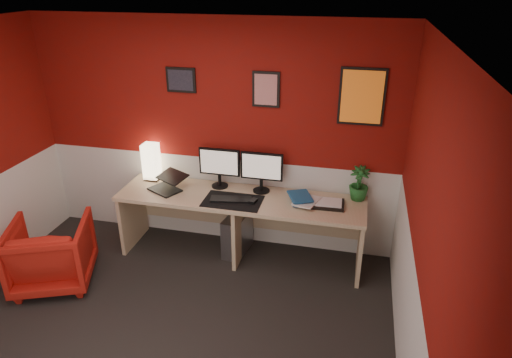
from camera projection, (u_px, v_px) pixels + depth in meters
name	position (u px, v px, depth m)	size (l,w,h in m)	color
ground	(156.00, 341.00, 3.87)	(4.00, 3.50, 0.01)	black
ceiling	(119.00, 38.00, 2.82)	(4.00, 3.50, 0.01)	white
wall_back	(214.00, 137.00, 4.89)	(4.00, 0.01, 2.50)	maroon
wall_right	(424.00, 247.00, 2.93)	(0.01, 3.50, 2.50)	maroon
wainscot_back	(216.00, 198.00, 5.20)	(4.00, 0.01, 1.00)	silver
wainscot_right	(407.00, 335.00, 3.25)	(0.01, 3.50, 1.00)	silver
desk	(241.00, 227.00, 4.88)	(2.60, 0.65, 0.73)	tan
shoji_lamp	(151.00, 163.00, 5.05)	(0.16, 0.16, 0.40)	#FFE5B2
laptop	(164.00, 181.00, 4.82)	(0.33, 0.23, 0.22)	black
monitor_left	(219.00, 162.00, 4.84)	(0.45, 0.06, 0.58)	black
monitor_right	(261.00, 166.00, 4.73)	(0.45, 0.06, 0.58)	black
desk_mat	(233.00, 201.00, 4.64)	(0.60, 0.38, 0.01)	black
keyboard	(231.00, 199.00, 4.65)	(0.42, 0.14, 0.02)	black
mouse	(253.00, 201.00, 4.60)	(0.06, 0.10, 0.03)	black
book_bottom	(291.00, 201.00, 4.62)	(0.20, 0.27, 0.03)	#1B507E
book_middle	(297.00, 199.00, 4.60)	(0.21, 0.29, 0.02)	silver
book_top	(290.00, 198.00, 4.57)	(0.21, 0.29, 0.03)	#1B507E
zen_tray	(327.00, 204.00, 4.55)	(0.35, 0.25, 0.03)	black
potted_plant	(359.00, 183.00, 4.61)	(0.20, 0.20, 0.36)	#19591E
pc_tower	(237.00, 233.00, 5.02)	(0.20, 0.45, 0.45)	#99999E
armchair	(52.00, 253.00, 4.48)	(0.72, 0.74, 0.68)	#B02016
art_left	(181.00, 80.00, 4.70)	(0.32, 0.02, 0.26)	black
art_center	(266.00, 89.00, 4.53)	(0.28, 0.02, 0.36)	red
art_right	(362.00, 97.00, 4.34)	(0.44, 0.02, 0.56)	orange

